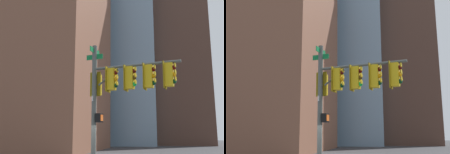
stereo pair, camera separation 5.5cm
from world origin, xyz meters
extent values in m
cylinder|color=#4C514C|center=(0.24, 0.16, 3.14)|extent=(0.23, 0.23, 6.28)
cylinder|color=#4C514C|center=(2.22, -0.28, 5.14)|extent=(3.98, 1.00, 0.12)
cylinder|color=#4C514C|center=(0.95, 0.00, 4.69)|extent=(1.03, 0.31, 0.75)
cube|color=#0F6B33|center=(0.24, 0.16, 6.03)|extent=(0.24, 0.96, 0.24)
cube|color=#0F6B33|center=(0.24, 0.16, 5.73)|extent=(0.83, 0.21, 0.24)
cube|color=white|center=(0.24, 0.16, 3.72)|extent=(0.13, 0.45, 0.24)
cube|color=gold|center=(1.10, -0.03, 4.58)|extent=(0.41, 0.41, 1.00)
cube|color=#7D640C|center=(0.91, 0.01, 4.58)|extent=(0.16, 0.54, 1.16)
sphere|color=#470A07|center=(1.30, -0.08, 4.88)|extent=(0.20, 0.20, 0.20)
cylinder|color=gold|center=(1.36, -0.09, 4.97)|extent=(0.09, 0.23, 0.23)
sphere|color=#F29E0C|center=(1.30, -0.08, 4.58)|extent=(0.20, 0.20, 0.20)
cylinder|color=gold|center=(1.36, -0.09, 4.67)|extent=(0.09, 0.23, 0.23)
sphere|color=#0A3819|center=(1.30, -0.08, 4.28)|extent=(0.20, 0.20, 0.20)
cylinder|color=gold|center=(1.36, -0.09, 4.37)|extent=(0.09, 0.23, 0.23)
cube|color=gold|center=(1.96, -0.22, 4.58)|extent=(0.41, 0.41, 1.00)
cube|color=#7D640C|center=(1.77, -0.18, 4.58)|extent=(0.16, 0.54, 1.16)
sphere|color=#470A07|center=(2.16, -0.27, 4.88)|extent=(0.20, 0.20, 0.20)
cylinder|color=gold|center=(2.22, -0.28, 4.97)|extent=(0.09, 0.23, 0.23)
sphere|color=#4C330A|center=(2.16, -0.27, 4.58)|extent=(0.20, 0.20, 0.20)
cylinder|color=gold|center=(2.22, -0.28, 4.67)|extent=(0.09, 0.23, 0.23)
sphere|color=green|center=(2.16, -0.27, 4.28)|extent=(0.20, 0.20, 0.20)
cylinder|color=gold|center=(2.22, -0.28, 4.37)|extent=(0.09, 0.23, 0.23)
cube|color=gold|center=(2.82, -0.42, 4.58)|extent=(0.41, 0.41, 1.00)
cube|color=#7D640C|center=(2.63, -0.37, 4.58)|extent=(0.16, 0.54, 1.16)
sphere|color=#470A07|center=(3.02, -0.46, 4.88)|extent=(0.20, 0.20, 0.20)
cylinder|color=gold|center=(3.08, -0.47, 4.97)|extent=(0.09, 0.23, 0.23)
sphere|color=#F29E0C|center=(3.02, -0.46, 4.58)|extent=(0.20, 0.20, 0.20)
cylinder|color=gold|center=(3.08, -0.47, 4.67)|extent=(0.09, 0.23, 0.23)
sphere|color=#0A3819|center=(3.02, -0.46, 4.28)|extent=(0.20, 0.20, 0.20)
cylinder|color=gold|center=(3.08, -0.47, 4.37)|extent=(0.09, 0.23, 0.23)
cube|color=gold|center=(3.68, -0.61, 4.58)|extent=(0.41, 0.41, 1.00)
cube|color=#7D640C|center=(3.49, -0.57, 4.58)|extent=(0.16, 0.54, 1.16)
sphere|color=#470A07|center=(3.88, -0.65, 4.88)|extent=(0.20, 0.20, 0.20)
cylinder|color=gold|center=(3.94, -0.67, 4.97)|extent=(0.09, 0.23, 0.23)
sphere|color=#F29E0C|center=(3.88, -0.65, 4.58)|extent=(0.20, 0.20, 0.20)
cylinder|color=gold|center=(3.94, -0.67, 4.67)|extent=(0.09, 0.23, 0.23)
sphere|color=#0A3819|center=(3.88, -0.65, 4.28)|extent=(0.20, 0.20, 0.20)
cylinder|color=gold|center=(3.94, -0.67, 4.37)|extent=(0.09, 0.23, 0.23)
cube|color=gold|center=(0.31, 0.46, 4.44)|extent=(0.41, 0.41, 1.00)
cube|color=#7D640C|center=(0.27, 0.28, 4.44)|extent=(0.54, 0.16, 1.16)
sphere|color=red|center=(0.35, 0.66, 4.74)|extent=(0.20, 0.20, 0.20)
cylinder|color=gold|center=(0.37, 0.73, 4.83)|extent=(0.23, 0.09, 0.23)
sphere|color=#4C330A|center=(0.35, 0.66, 4.44)|extent=(0.20, 0.20, 0.20)
cylinder|color=gold|center=(0.37, 0.73, 4.53)|extent=(0.23, 0.09, 0.23)
sphere|color=#0A3819|center=(0.35, 0.66, 4.14)|extent=(0.20, 0.20, 0.20)
cylinder|color=gold|center=(0.37, 0.73, 4.23)|extent=(0.23, 0.09, 0.23)
cube|color=black|center=(0.50, 0.10, 2.83)|extent=(0.32, 0.41, 0.40)
cube|color=#EA5914|center=(0.63, 0.07, 2.83)|extent=(0.07, 0.25, 0.28)
cube|color=brown|center=(-14.28, 23.65, 17.51)|extent=(18.58, 20.24, 35.01)
cube|color=#4C3328|center=(4.87, 52.41, 20.97)|extent=(17.08, 19.43, 41.94)
camera|label=1|loc=(3.27, -12.50, 2.09)|focal=45.07mm
camera|label=2|loc=(3.32, -12.49, 2.09)|focal=45.07mm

